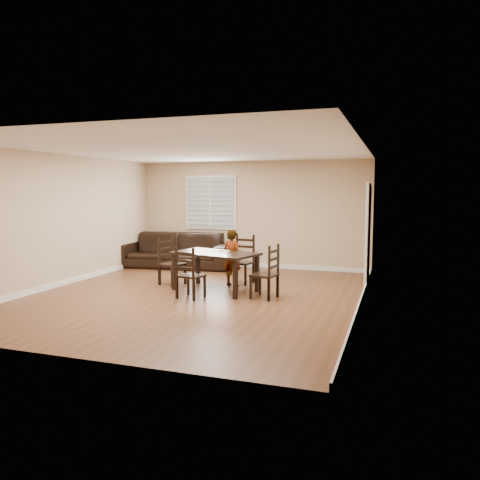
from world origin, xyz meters
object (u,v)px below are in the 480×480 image
chair_near (244,261)px  donut (221,250)px  dining_table (215,257)px  chair_far (187,276)px  sofa (176,250)px  chair_right (270,274)px  chair_left (168,263)px  child (232,258)px

chair_near → donut: 0.91m
dining_table → chair_far: bearing=-89.4°
chair_near → sofa: 2.67m
chair_right → sofa: (-3.22, 2.70, -0.01)m
chair_left → donut: bearing=-79.8°
dining_table → sofa: (-2.03, 2.39, -0.24)m
chair_right → sofa: size_ratio=0.33×
chair_far → chair_right: size_ratio=0.96×
child → donut: bearing=95.8°
dining_table → chair_left: (-1.19, 0.33, -0.22)m
chair_right → chair_left: bearing=-95.2°
dining_table → child: 0.59m
chair_far → sofa: 3.69m
chair_near → chair_right: 1.62m
dining_table → sofa: bearing=145.4°
dining_table → sofa: size_ratio=0.61×
chair_far → chair_right: bearing=-149.0°
chair_near → chair_far: (-0.47, -1.83, -0.03)m
dining_table → child: bearing=90.0°
chair_near → child: child is taller
chair_near → child: bearing=-94.5°
donut → sofa: bearing=133.4°
chair_left → donut: chair_left is taller
chair_near → chair_left: 1.60m
chair_left → donut: size_ratio=10.41×
donut → chair_right: bearing=-23.1°
chair_right → donut: 1.27m
chair_left → donut: (1.26, -0.15, 0.33)m
dining_table → chair_near: size_ratio=1.76×
sofa → chair_right: bearing=-46.2°
child → dining_table: bearing=92.9°
dining_table → child: child is taller
chair_near → sofa: size_ratio=0.35×
chair_far → chair_right: chair_right is taller
child → chair_left: bearing=28.2°
chair_left → chair_near: bearing=-47.7°
chair_far → child: child is taller
sofa → dining_table: bearing=-56.0°
child → chair_far: bearing=93.3°
chair_far → donut: 1.10m
dining_table → sofa: sofa is taller
chair_far → chair_left: (-0.98, 1.15, 0.02)m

